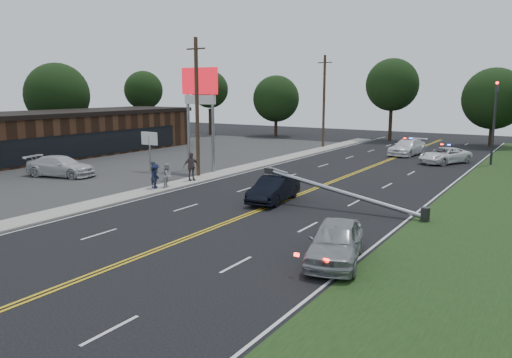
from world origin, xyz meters
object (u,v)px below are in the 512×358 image
Objects in this scene: parked_car at (61,166)px; bystander_b at (168,175)px; traffic_signal at (495,115)px; utility_pole_mid at (197,107)px; crashed_sedan at (274,189)px; emergency_b at (407,147)px; small_sign at (149,142)px; bystander_a at (154,174)px; bystander_c at (156,176)px; bystander_d at (191,166)px; waiting_sedan at (336,241)px; fallen_streetlight at (350,194)px; utility_pole_far at (324,101)px; pylon_sign at (200,94)px; emergency_a at (445,155)px.

bystander_b reaches higher than parked_car.
utility_pole_mid is at bearing -134.20° from traffic_signal.
emergency_b is at bearing 81.81° from crashed_sedan.
emergency_b is at bearing 55.02° from small_sign.
bystander_a is 1.06× the size of bystander_c.
parked_car is at bearing -117.38° from emergency_b.
bystander_a is at bearing -161.42° from bystander_d.
waiting_sedan is at bearing -140.22° from bystander_c.
fallen_streetlight is 29.54m from utility_pole_far.
utility_pole_mid reaches higher than parked_car.
crashed_sedan is 8.13m from bystander_c.
bystander_a is (-17.06, -23.08, -3.24)m from traffic_signal.
small_sign reaches higher than bystander_c.
pylon_sign is at bearing 3.86° from bystander_b.
pylon_sign reaches higher than emergency_b.
waiting_sedan is 0.88× the size of parked_car.
bystander_d reaches higher than emergency_a.
small_sign reaches higher than waiting_sedan.
emergency_a is at bearing 78.65° from waiting_sedan.
utility_pole_far is 1.85× the size of emergency_b.
utility_pole_mid is 22.25m from emergency_a.
bystander_c is (5.56, -5.31, -1.42)m from small_sign.
waiting_sedan is (17.17, -13.74, -5.21)m from pylon_sign.
utility_pole_mid reaches higher than small_sign.
utility_pole_far is 6.49× the size of bystander_b.
bystander_a reaches higher than waiting_sedan.
traffic_signal is 4.18× the size of bystander_a.
small_sign is at bearing -111.03° from emergency_a.
pylon_sign is at bearing 56.21° from bystander_d.
parked_car is at bearing -176.85° from fallen_streetlight.
emergency_a is (-3.56, -1.23, -3.51)m from traffic_signal.
pylon_sign is at bearing -112.32° from emergency_b.
small_sign is 6.14m from bystander_d.
traffic_signal is at bearing 40.39° from pylon_sign.
small_sign reaches higher than bystander_d.
small_sign is 5.53m from utility_pole_mid.
crashed_sedan is 10.36m from waiting_sedan.
utility_pole_far reaches higher than bystander_d.
utility_pole_far is at bearing 29.02° from bystander_d.
utility_pole_mid reaches higher than traffic_signal.
small_sign is 2.01× the size of bystander_b.
emergency_a is at bearing -61.20° from parked_car.
emergency_a is (5.13, 20.91, -0.05)m from crashed_sedan.
bystander_b reaches higher than crashed_sedan.
pylon_sign reaches higher than small_sign.
utility_pole_mid is 6.56m from bystander_a.
fallen_streetlight is at bearing -100.59° from traffic_signal.
utility_pole_far reaches higher than pylon_sign.
fallen_streetlight is at bearing -22.22° from pylon_sign.
traffic_signal is 17.97m from utility_pole_far.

